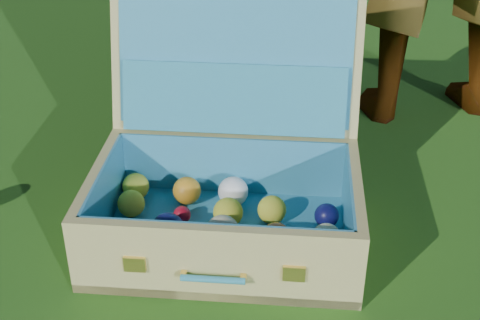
{
  "coord_description": "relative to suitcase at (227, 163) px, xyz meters",
  "views": [
    {
      "loc": [
        0.72,
        -1.02,
        0.91
      ],
      "look_at": [
        0.19,
        0.11,
        0.17
      ],
      "focal_mm": 50.0,
      "sensor_mm": 36.0,
      "label": 1
    }
  ],
  "objects": [
    {
      "name": "suitcase",
      "position": [
        0.0,
        0.0,
        0.0
      ],
      "size": [
        0.71,
        0.68,
        0.54
      ],
      "rotation": [
        0.0,
        0.0,
        0.35
      ],
      "color": "tan",
      "rests_on": "ground"
    },
    {
      "name": "ground",
      "position": [
        -0.15,
        -0.11,
        -0.15
      ],
      "size": [
        60.0,
        60.0,
        0.0
      ],
      "primitive_type": "plane",
      "color": "#215114",
      "rests_on": "ground"
    }
  ]
}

